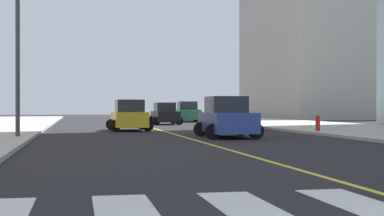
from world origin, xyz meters
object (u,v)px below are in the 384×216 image
at_px(fire_hydrant, 318,123).
at_px(car_silver_fifth, 230,115).
at_px(car_green_nearest, 187,112).
at_px(car_blue_second, 227,118).
at_px(car_black_fourth, 165,114).
at_px(car_yellow_third, 129,116).
at_px(street_lamp, 18,44).

bearing_deg(fire_hydrant, car_silver_fifth, 110.53).
distance_m(car_green_nearest, car_silver_fifth, 17.80).
distance_m(car_blue_second, car_black_fourth, 21.27).
bearing_deg(car_black_fourth, car_silver_fifth, 105.69).
distance_m(car_yellow_third, fire_hydrant, 11.73).
distance_m(car_green_nearest, car_blue_second, 29.22).
relative_size(car_yellow_third, street_lamp, 0.61).
distance_m(car_black_fourth, fire_hydrant, 19.04).
bearing_deg(car_black_fourth, car_yellow_third, 70.15).
bearing_deg(street_lamp, car_green_nearest, 65.32).
height_order(car_blue_second, fire_hydrant, car_blue_second).
bearing_deg(car_silver_fifth, car_black_fourth, -73.32).
xyz_separation_m(car_blue_second, car_yellow_third, (-4.02, 9.09, -0.03)).
xyz_separation_m(car_green_nearest, car_yellow_third, (-7.46, -19.93, -0.04)).
distance_m(fire_hydrant, street_lamp, 16.80).
xyz_separation_m(car_yellow_third, car_black_fourth, (4.08, 12.18, -0.04)).
bearing_deg(car_silver_fifth, car_green_nearest, -91.33).
relative_size(car_black_fourth, street_lamp, 0.59).
xyz_separation_m(car_black_fourth, car_silver_fifth, (3.08, -10.05, 0.08)).
distance_m(car_yellow_third, street_lamp, 11.39).
bearing_deg(car_blue_second, car_green_nearest, -96.27).
bearing_deg(car_blue_second, fire_hydrant, -151.78).
height_order(car_silver_fifth, fire_hydrant, car_silver_fifth).
height_order(car_silver_fifth, street_lamp, street_lamp).
distance_m(car_green_nearest, car_yellow_third, 21.28).
distance_m(car_blue_second, street_lamp, 10.49).
height_order(car_yellow_third, car_black_fourth, car_yellow_third).
relative_size(car_green_nearest, car_yellow_third, 1.05).
bearing_deg(car_blue_second, car_black_fourth, -89.65).
height_order(car_yellow_third, street_lamp, street_lamp).
distance_m(car_black_fourth, street_lamp, 23.77).
relative_size(car_green_nearest, car_silver_fifth, 1.01).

